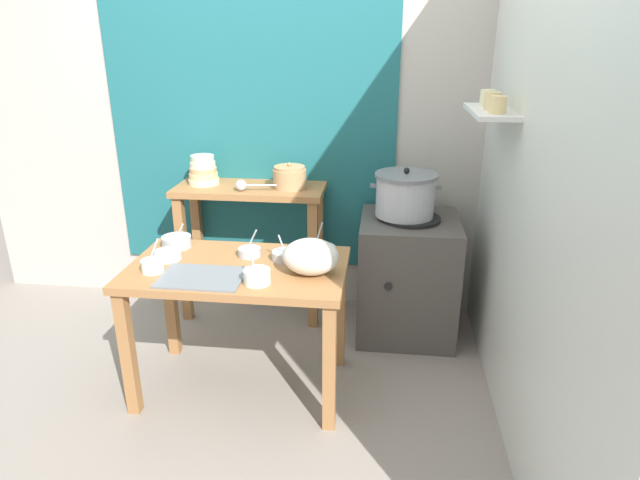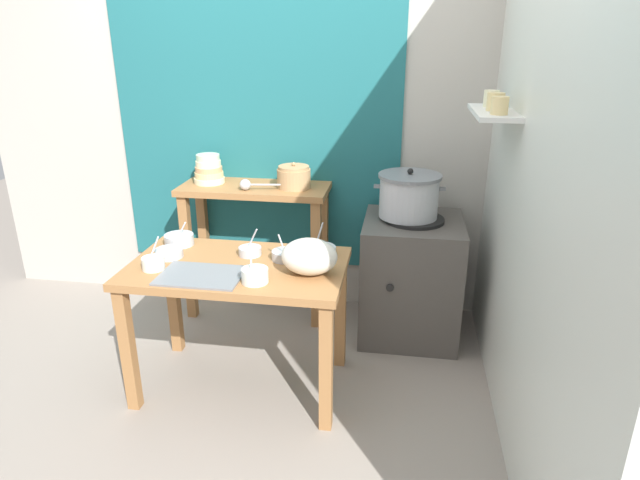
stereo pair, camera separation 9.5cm
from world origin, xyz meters
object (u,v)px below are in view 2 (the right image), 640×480
clay_pot (294,177)px  plastic_bag (309,256)px  prep_table (238,284)px  prep_bowl_2 (255,275)px  prep_bowl_4 (250,250)px  prep_bowl_0 (153,263)px  stove_block (410,277)px  ladle (247,185)px  prep_bowl_6 (169,253)px  prep_bowl_3 (179,239)px  prep_bowl_5 (285,255)px  bowl_stack_enamel (209,170)px  prep_bowl_1 (320,250)px  steamer_pot (409,195)px  serving_tray (201,275)px  back_shelf_table (256,218)px

clay_pot → plastic_bag: size_ratio=0.77×
prep_table → prep_bowl_2: 0.28m
clay_pot → prep_bowl_4: bearing=-97.4°
prep_bowl_0 → stove_block: bearing=33.3°
ladle → prep_bowl_6: bearing=-107.8°
prep_table → prep_bowl_3: (-0.40, 0.21, 0.14)m
prep_bowl_3 → prep_bowl_5: 0.64m
prep_bowl_4 → prep_bowl_3: bearing=169.1°
bowl_stack_enamel → prep_bowl_1: bearing=-39.1°
clay_pot → prep_bowl_1: 0.74m
stove_block → prep_bowl_3: size_ratio=4.86×
prep_table → steamer_pot: size_ratio=2.60×
steamer_pot → serving_tray: steamer_pot is taller
prep_bowl_6 → back_shelf_table: bearing=73.4°
stove_block → prep_bowl_4: prep_bowl_4 is taller
prep_table → prep_bowl_6: (-0.38, 0.04, 0.14)m
back_shelf_table → ladle: size_ratio=3.32×
stove_block → serving_tray: bearing=-138.9°
stove_block → ladle: ladle is taller
ladle → prep_bowl_6: 0.77m
prep_bowl_5 → prep_table: bearing=-156.4°
steamer_pot → prep_bowl_4: bearing=-143.5°
prep_bowl_1 → prep_bowl_5: bearing=-150.3°
prep_table → serving_tray: bearing=-126.9°
plastic_bag → back_shelf_table: bearing=120.1°
back_shelf_table → prep_bowl_0: bearing=-104.6°
serving_tray → prep_bowl_2: size_ratio=2.73×
steamer_pot → clay_pot: 0.74m
serving_tray → prep_bowl_4: bearing=62.3°
prep_table → bowl_stack_enamel: 1.06m
back_shelf_table → stove_block: (1.03, -0.13, -0.30)m
ladle → prep_bowl_1: 0.80m
ladle → prep_bowl_4: bearing=-73.2°
steamer_pot → prep_bowl_2: 1.18m
prep_bowl_1 → prep_bowl_5: size_ratio=1.22×
clay_pot → prep_table: bearing=-98.3°
clay_pot → serving_tray: size_ratio=0.53×
prep_table → plastic_bag: plastic_bag is taller
prep_bowl_3 → prep_bowl_4: prep_bowl_4 is taller
ladle → prep_bowl_2: bearing=-72.2°
prep_table → prep_bowl_5: (0.23, 0.10, 0.14)m
clay_pot → serving_tray: clay_pot is taller
prep_table → prep_bowl_5: size_ratio=7.73×
plastic_bag → prep_bowl_5: (-0.16, 0.15, -0.06)m
prep_table → prep_bowl_6: size_ratio=7.51×
plastic_bag → prep_bowl_3: size_ratio=1.71×
stove_block → prep_bowl_2: (-0.74, -0.91, 0.37)m
bowl_stack_enamel → prep_bowl_2: 1.25m
ladle → serving_tray: bearing=-88.4°
prep_bowl_6 → clay_pot: bearing=58.1°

